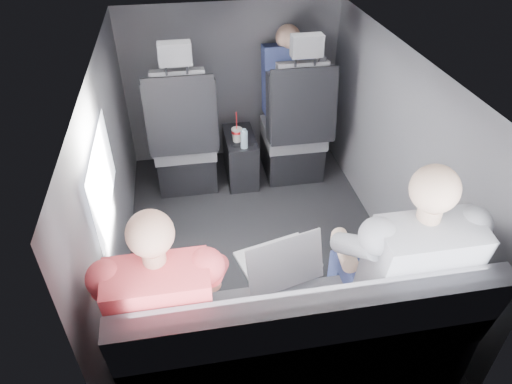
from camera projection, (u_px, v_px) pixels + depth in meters
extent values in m
plane|color=black|center=(259.00, 246.00, 3.25)|extent=(2.60, 2.60, 0.00)
plane|color=#B2B2AD|center=(260.00, 61.00, 2.45)|extent=(2.60, 2.60, 0.00)
cube|color=#56565B|center=(111.00, 181.00, 2.72)|extent=(0.02, 2.60, 1.35)
cube|color=#56565B|center=(395.00, 153.00, 2.97)|extent=(0.02, 2.60, 1.35)
cube|color=#56565B|center=(232.00, 84.00, 3.88)|extent=(1.80, 0.02, 1.35)
cube|color=#56565B|center=(317.00, 342.00, 1.82)|extent=(1.80, 0.02, 1.35)
cube|color=white|center=(103.00, 177.00, 2.36)|extent=(0.02, 0.75, 0.42)
cube|color=black|center=(303.00, 98.00, 3.37)|extent=(0.35, 0.11, 0.59)
cube|color=black|center=(187.00, 165.00, 3.83)|extent=(0.46, 0.48, 0.30)
cube|color=#595A5E|center=(184.00, 142.00, 3.68)|extent=(0.48, 0.46, 0.14)
cube|color=#595A5E|center=(181.00, 111.00, 3.30)|extent=(0.38, 0.18, 0.61)
cube|color=black|center=(151.00, 118.00, 3.28)|extent=(0.08, 0.21, 0.53)
cube|color=black|center=(212.00, 113.00, 3.35)|extent=(0.08, 0.21, 0.53)
cube|color=black|center=(182.00, 117.00, 3.25)|extent=(0.50, 0.11, 0.58)
cube|color=#595A5E|center=(175.00, 53.00, 3.00)|extent=(0.22, 0.10, 0.15)
cube|color=black|center=(291.00, 155.00, 3.95)|extent=(0.46, 0.48, 0.30)
cube|color=#595A5E|center=(293.00, 133.00, 3.80)|extent=(0.48, 0.46, 0.14)
cube|color=#595A5E|center=(302.00, 102.00, 3.42)|extent=(0.38, 0.18, 0.61)
cube|color=black|center=(273.00, 108.00, 3.41)|extent=(0.08, 0.21, 0.53)
cube|color=black|center=(329.00, 104.00, 3.47)|extent=(0.08, 0.21, 0.53)
cube|color=black|center=(304.00, 107.00, 3.38)|extent=(0.50, 0.11, 0.58)
cube|color=#595A5E|center=(307.00, 46.00, 3.13)|extent=(0.22, 0.10, 0.15)
cube|color=black|center=(240.00, 157.00, 3.83)|extent=(0.24, 0.48, 0.40)
cylinder|color=black|center=(236.00, 144.00, 3.61)|extent=(0.09, 0.09, 0.01)
cylinder|color=black|center=(250.00, 143.00, 3.62)|extent=(0.09, 0.09, 0.01)
cube|color=#595A5E|center=(295.00, 349.00, 2.31)|extent=(1.60, 0.50, 0.45)
cube|color=#595A5E|center=(314.00, 331.00, 1.86)|extent=(1.60, 0.17, 0.47)
cylinder|color=red|center=(237.00, 131.00, 3.58)|extent=(0.09, 0.09, 0.02)
cylinder|color=white|center=(237.00, 129.00, 3.57)|extent=(0.09, 0.09, 0.01)
cylinder|color=red|center=(237.00, 120.00, 3.53)|extent=(0.01, 0.01, 0.14)
cylinder|color=#B0D4EF|center=(244.00, 139.00, 3.53)|extent=(0.06, 0.06, 0.14)
cylinder|color=#B0D4EF|center=(244.00, 130.00, 3.48)|extent=(0.03, 0.03, 0.02)
cube|color=silver|center=(166.00, 274.00, 2.23)|extent=(0.31, 0.23, 0.02)
cube|color=silver|center=(166.00, 274.00, 2.21)|extent=(0.26, 0.13, 0.00)
cube|color=silver|center=(166.00, 262.00, 2.28)|extent=(0.09, 0.05, 0.00)
cube|color=silver|center=(164.00, 278.00, 2.05)|extent=(0.31, 0.08, 0.21)
cube|color=silver|center=(164.00, 278.00, 2.06)|extent=(0.27, 0.06, 0.18)
cube|color=#B4B4B9|center=(277.00, 259.00, 2.31)|extent=(0.43, 0.35, 0.02)
cube|color=silver|center=(278.00, 260.00, 2.29)|extent=(0.34, 0.22, 0.00)
cube|color=#B4B4B9|center=(274.00, 247.00, 2.37)|extent=(0.12, 0.08, 0.00)
cube|color=#B4B4B9|center=(286.00, 264.00, 2.10)|extent=(0.39, 0.17, 0.25)
cube|color=silver|center=(285.00, 263.00, 2.11)|extent=(0.34, 0.14, 0.22)
cube|color=black|center=(385.00, 246.00, 2.39)|extent=(0.38, 0.29, 0.02)
cube|color=black|center=(386.00, 247.00, 2.37)|extent=(0.30, 0.18, 0.00)
cube|color=black|center=(380.00, 236.00, 2.44)|extent=(0.11, 0.07, 0.00)
cube|color=black|center=(401.00, 249.00, 2.20)|extent=(0.34, 0.13, 0.22)
cube|color=silver|center=(400.00, 248.00, 2.21)|extent=(0.30, 0.11, 0.19)
cube|color=#333338|center=(145.00, 313.00, 2.13)|extent=(0.15, 0.44, 0.13)
cube|color=#333338|center=(192.00, 307.00, 2.16)|extent=(0.15, 0.44, 0.13)
cube|color=#333338|center=(154.00, 314.00, 2.49)|extent=(0.13, 0.13, 0.45)
cube|color=#333338|center=(194.00, 309.00, 2.52)|extent=(0.13, 0.13, 0.45)
cube|color=#E34C4B|center=(163.00, 310.00, 1.85)|extent=(0.40, 0.27, 0.54)
sphere|color=tan|center=(150.00, 233.00, 1.64)|extent=(0.18, 0.18, 0.18)
cylinder|color=tan|center=(121.00, 280.00, 2.09)|extent=(0.11, 0.27, 0.12)
cylinder|color=tan|center=(207.00, 269.00, 2.15)|extent=(0.11, 0.27, 0.12)
cube|color=navy|center=(364.00, 282.00, 2.28)|extent=(0.16, 0.47, 0.14)
cube|color=navy|center=(409.00, 276.00, 2.31)|extent=(0.16, 0.47, 0.14)
cube|color=navy|center=(342.00, 285.00, 2.65)|extent=(0.14, 0.14, 0.45)
cube|color=navy|center=(380.00, 280.00, 2.68)|extent=(0.14, 0.14, 0.45)
cube|color=gray|center=(416.00, 271.00, 1.98)|extent=(0.43, 0.29, 0.59)
sphere|color=#CDA98C|center=(435.00, 189.00, 1.75)|extent=(0.19, 0.19, 0.19)
cylinder|color=#CDA98C|center=(345.00, 249.00, 2.23)|extent=(0.12, 0.30, 0.13)
cylinder|color=#CDA98C|center=(427.00, 239.00, 2.29)|extent=(0.12, 0.30, 0.13)
cube|color=navy|center=(287.00, 79.00, 3.70)|extent=(0.39, 0.25, 0.57)
sphere|color=tan|center=(288.00, 37.00, 3.52)|extent=(0.20, 0.20, 0.20)
cube|color=navy|center=(284.00, 108.00, 3.92)|extent=(0.33, 0.39, 0.12)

